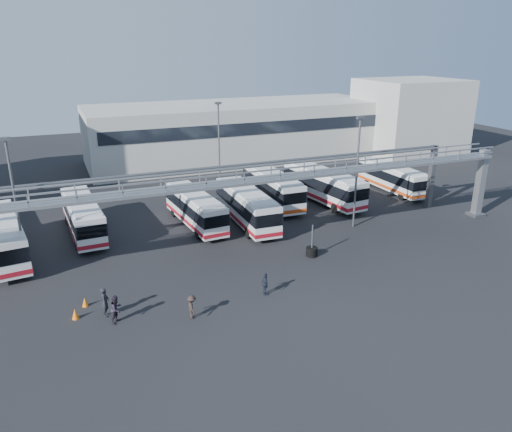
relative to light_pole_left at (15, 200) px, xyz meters
name	(u,v)px	position (x,y,z in m)	size (l,w,h in m)	color
ground	(266,280)	(16.00, -8.00, -5.73)	(140.00, 140.00, 0.00)	black
gantry	(236,187)	(16.00, -2.13, -0.22)	(51.40, 5.15, 7.10)	gray
warehouse	(236,131)	(28.00, 30.00, -1.73)	(42.00, 14.00, 8.00)	#9E9E99
building_right	(409,117)	(54.00, 24.00, -0.23)	(14.00, 12.00, 11.00)	#B2B2AD
light_pole_left	(15,200)	(0.00, 0.00, 0.00)	(0.70, 0.35, 10.21)	#4C4F54
light_pole_mid	(357,167)	(28.00, -1.00, 0.00)	(0.70, 0.35, 10.21)	#4C4F54
light_pole_back	(219,143)	(20.00, 14.00, 0.00)	(0.70, 0.35, 10.21)	#4C4F54
bus_1	(3,236)	(-1.54, 3.55, -3.85)	(4.10, 11.42, 3.39)	silver
bus_2	(83,216)	(4.66, 6.55, -3.94)	(3.07, 10.77, 3.23)	silver
bus_4	(195,208)	(14.51, 4.97, -3.99)	(3.22, 10.53, 3.15)	silver
bus_5	(247,205)	(19.08, 3.50, -3.87)	(2.85, 11.13, 3.36)	silver
bus_6	(272,187)	(23.91, 8.29, -3.85)	(2.89, 11.23, 3.39)	silver
bus_7	(323,185)	(29.15, 6.73, -3.80)	(4.03, 11.72, 3.49)	silver
bus_9	(392,177)	(38.42, 7.15, -4.04)	(2.36, 10.06, 3.05)	silver
pedestrian_a	(105,302)	(4.71, -8.67, -4.75)	(0.71, 0.47, 1.95)	black
pedestrian_b	(116,309)	(5.26, -9.68, -4.83)	(0.87, 0.68, 1.80)	#25202C
pedestrian_c	(192,307)	(9.64, -11.04, -4.95)	(1.01, 0.58, 1.56)	black
pedestrian_d	(265,284)	(15.07, -9.99, -4.93)	(0.93, 0.39, 1.59)	#1C2232
cone_left	(75,314)	(2.88, -8.29, -5.39)	(0.43, 0.43, 0.68)	orange
cone_right	(85,302)	(3.58, -6.90, -5.41)	(0.39, 0.39, 0.63)	orange
tire_stack	(312,251)	(21.14, -5.50, -5.28)	(0.94, 0.94, 2.68)	black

